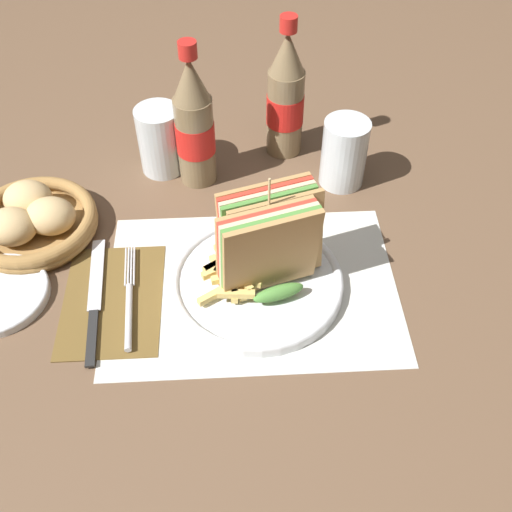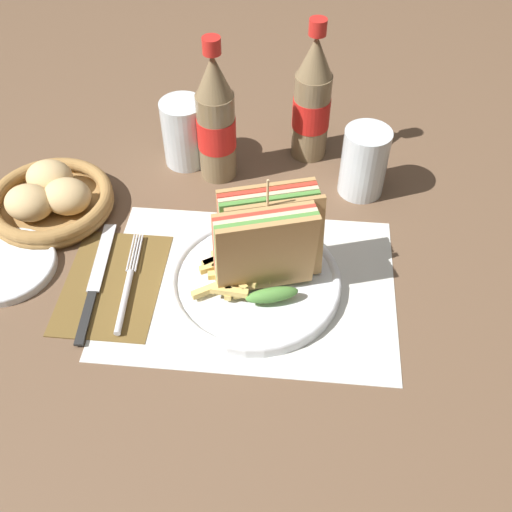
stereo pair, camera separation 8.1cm
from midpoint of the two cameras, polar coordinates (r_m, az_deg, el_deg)
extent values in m
plane|color=brown|center=(0.81, 4.42, -4.66)|extent=(4.00, 4.00, 0.00)
cube|color=silver|center=(0.83, 2.21, -3.01)|extent=(0.40, 0.29, 0.00)
cylinder|color=white|center=(0.82, 2.69, -2.73)|extent=(0.24, 0.24, 0.01)
torus|color=white|center=(0.82, 2.71, -2.42)|extent=(0.24, 0.24, 0.01)
cube|color=tan|center=(0.75, 4.13, -0.26)|extent=(0.13, 0.06, 0.13)
cube|color=#518E3D|center=(0.76, 3.99, 0.11)|extent=(0.13, 0.06, 0.13)
cube|color=beige|center=(0.76, 3.85, 0.48)|extent=(0.13, 0.06, 0.13)
cube|color=red|center=(0.77, 3.71, 0.84)|extent=(0.13, 0.06, 0.13)
cube|color=tan|center=(0.77, 3.57, 1.19)|extent=(0.13, 0.06, 0.13)
ellipsoid|color=#518E3D|center=(0.78, 4.22, -3.86)|extent=(0.07, 0.04, 0.02)
cube|color=tan|center=(0.77, 4.50, 1.15)|extent=(0.13, 0.06, 0.13)
cube|color=#518E3D|center=(0.78, 4.36, 1.58)|extent=(0.13, 0.06, 0.13)
cube|color=beige|center=(0.78, 4.23, 2.00)|extent=(0.13, 0.06, 0.13)
cube|color=red|center=(0.79, 4.10, 2.42)|extent=(0.13, 0.06, 0.13)
cube|color=tan|center=(0.79, 3.97, 2.84)|extent=(0.13, 0.06, 0.13)
ellipsoid|color=#518E3D|center=(0.81, 4.35, -1.57)|extent=(0.07, 0.04, 0.02)
cylinder|color=tan|center=(0.76, 4.12, 2.27)|extent=(0.00, 0.00, 0.17)
cube|color=#E5C166|center=(0.81, -0.42, -1.53)|extent=(0.04, 0.07, 0.01)
cube|color=#E5C166|center=(0.79, -1.17, -3.36)|extent=(0.06, 0.04, 0.01)
cube|color=#E5C166|center=(0.80, 0.56, -2.55)|extent=(0.01, 0.06, 0.01)
cube|color=#E5C166|center=(0.80, 0.90, -2.39)|extent=(0.02, 0.06, 0.01)
cube|color=#E5C166|center=(0.81, 1.84, -1.99)|extent=(0.07, 0.03, 0.01)
cube|color=#E5C166|center=(0.79, 0.92, -2.41)|extent=(0.04, 0.04, 0.01)
cube|color=#E5C166|center=(0.82, -0.21, -0.29)|extent=(0.06, 0.04, 0.01)
cube|color=#E5C166|center=(0.81, -0.94, -1.10)|extent=(0.05, 0.03, 0.01)
cube|color=#E5C166|center=(0.82, -0.30, -0.24)|extent=(0.06, 0.04, 0.01)
cube|color=#E5C166|center=(0.80, 0.17, -1.88)|extent=(0.05, 0.02, 0.01)
cube|color=#E5C166|center=(0.80, 2.49, -1.53)|extent=(0.06, 0.04, 0.01)
cube|color=#E5C166|center=(0.78, 0.42, -3.54)|extent=(0.05, 0.01, 0.01)
cube|color=#E5C166|center=(0.80, 0.11, -1.65)|extent=(0.02, 0.07, 0.01)
cube|color=#E5C166|center=(0.80, 0.86, -1.96)|extent=(0.07, 0.04, 0.01)
cube|color=#E5C166|center=(0.80, 1.29, -1.61)|extent=(0.04, 0.05, 0.01)
cube|color=#E5C166|center=(0.82, 0.23, -0.47)|extent=(0.04, 0.07, 0.01)
ellipsoid|color=maroon|center=(0.83, 0.61, -0.04)|extent=(0.04, 0.04, 0.02)
cube|color=brown|center=(0.84, -10.83, -2.68)|extent=(0.13, 0.19, 0.00)
cylinder|color=silver|center=(0.81, -9.68, -4.43)|extent=(0.02, 0.11, 0.01)
cylinder|color=silver|center=(0.87, -9.27, 0.17)|extent=(0.01, 0.07, 0.00)
cylinder|color=silver|center=(0.87, -9.01, 0.17)|extent=(0.01, 0.07, 0.00)
cylinder|color=silver|center=(0.87, -8.75, 0.16)|extent=(0.01, 0.07, 0.00)
cylinder|color=silver|center=(0.87, -8.49, 0.16)|extent=(0.01, 0.07, 0.00)
cube|color=black|center=(0.81, -13.17, -5.90)|extent=(0.02, 0.09, 0.00)
cube|color=silver|center=(0.87, -11.91, -0.21)|extent=(0.03, 0.13, 0.00)
cylinder|color=#7A6647|center=(0.96, -1.30, 11.23)|extent=(0.06, 0.06, 0.15)
cylinder|color=red|center=(0.95, -1.31, 11.59)|extent=(0.06, 0.06, 0.05)
cone|color=#7A6647|center=(0.90, -1.42, 16.76)|extent=(0.06, 0.06, 0.07)
cylinder|color=red|center=(0.88, -1.47, 19.31)|extent=(0.03, 0.03, 0.02)
cylinder|color=#7A6647|center=(1.01, 7.60, 12.96)|extent=(0.06, 0.06, 0.15)
cylinder|color=red|center=(1.01, 7.64, 13.31)|extent=(0.06, 0.06, 0.05)
cone|color=#7A6647|center=(0.95, 8.26, 18.27)|extent=(0.06, 0.06, 0.07)
cylinder|color=red|center=(0.93, 8.57, 20.69)|extent=(0.03, 0.03, 0.02)
cylinder|color=silver|center=(0.96, 12.68, 8.61)|extent=(0.07, 0.07, 0.11)
cylinder|color=black|center=(0.97, 12.47, 7.58)|extent=(0.06, 0.06, 0.07)
cylinder|color=silver|center=(1.00, -4.52, 11.53)|extent=(0.07, 0.07, 0.11)
cylinder|color=black|center=(1.01, -4.44, 10.50)|extent=(0.06, 0.06, 0.07)
cylinder|color=olive|center=(0.97, -16.50, 4.30)|extent=(0.17, 0.17, 0.01)
torus|color=olive|center=(0.96, -16.59, 4.64)|extent=(0.19, 0.19, 0.02)
torus|color=olive|center=(0.96, -16.74, 5.14)|extent=(0.19, 0.19, 0.02)
ellipsoid|color=tan|center=(0.93, -15.18, 5.38)|extent=(0.07, 0.06, 0.05)
ellipsoid|color=tan|center=(0.97, -16.82, 7.04)|extent=(0.07, 0.06, 0.05)
ellipsoid|color=tan|center=(0.94, -18.51, 4.71)|extent=(0.07, 0.06, 0.05)
cylinder|color=white|center=(0.90, -20.43, -1.08)|extent=(0.14, 0.14, 0.01)
torus|color=white|center=(0.90, -20.51, -0.87)|extent=(0.14, 0.14, 0.01)
camera|label=1|loc=(0.04, -87.13, 3.10)|focal=42.00mm
camera|label=2|loc=(0.04, 92.87, -3.10)|focal=42.00mm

